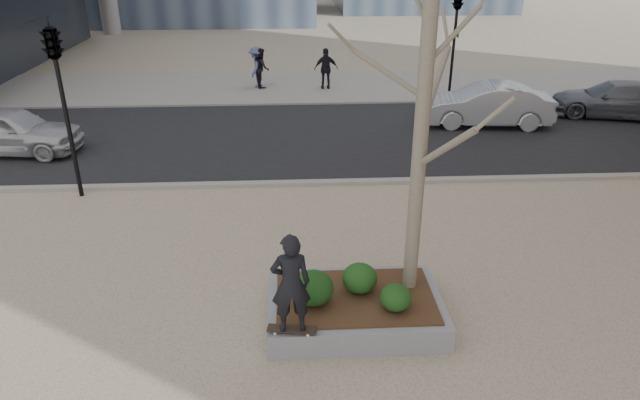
{
  "coord_description": "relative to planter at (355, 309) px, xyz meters",
  "views": [
    {
      "loc": [
        -0.05,
        -8.16,
        6.15
      ],
      "look_at": [
        0.5,
        2.0,
        1.4
      ],
      "focal_mm": 32.0,
      "sensor_mm": 36.0,
      "label": 1
    }
  ],
  "objects": [
    {
      "name": "ground",
      "position": [
        -1.0,
        0.0,
        -0.23
      ],
      "size": [
        120.0,
        120.0,
        0.0
      ],
      "primitive_type": "plane",
      "color": "tan",
      "rests_on": "ground"
    },
    {
      "name": "street",
      "position": [
        -1.0,
        10.0,
        -0.21
      ],
      "size": [
        60.0,
        8.0,
        0.02
      ],
      "primitive_type": "cube",
      "color": "black",
      "rests_on": "ground"
    },
    {
      "name": "far_sidewalk",
      "position": [
        -1.0,
        17.0,
        -0.21
      ],
      "size": [
        60.0,
        6.0,
        0.02
      ],
      "primitive_type": "cube",
      "color": "gray",
      "rests_on": "ground"
    },
    {
      "name": "planter",
      "position": [
        0.0,
        0.0,
        0.0
      ],
      "size": [
        3.0,
        2.0,
        0.45
      ],
      "primitive_type": "cube",
      "color": "gray",
      "rests_on": "ground"
    },
    {
      "name": "planter_mulch",
      "position": [
        0.0,
        0.0,
        0.25
      ],
      "size": [
        2.7,
        1.7,
        0.04
      ],
      "primitive_type": "cube",
      "color": "#382314",
      "rests_on": "planter"
    },
    {
      "name": "sycamore_tree",
      "position": [
        1.0,
        0.3,
        3.56
      ],
      "size": [
        2.8,
        2.8,
        6.6
      ],
      "primitive_type": null,
      "color": "gray",
      "rests_on": "planter_mulch"
    },
    {
      "name": "shrub_left",
      "position": [
        -0.74,
        -0.15,
        0.56
      ],
      "size": [
        0.7,
        0.7,
        0.59
      ],
      "primitive_type": "ellipsoid",
      "color": "#193B13",
      "rests_on": "planter_mulch"
    },
    {
      "name": "shrub_middle",
      "position": [
        0.09,
        0.16,
        0.52
      ],
      "size": [
        0.61,
        0.61,
        0.52
      ],
      "primitive_type": "ellipsoid",
      "color": "#183D13",
      "rests_on": "planter_mulch"
    },
    {
      "name": "shrub_right",
      "position": [
        0.62,
        -0.4,
        0.49
      ],
      "size": [
        0.53,
        0.53,
        0.45
      ],
      "primitive_type": "ellipsoid",
      "color": "black",
      "rests_on": "planter_mulch"
    },
    {
      "name": "skateboard",
      "position": [
        -1.1,
        -0.88,
        0.26
      ],
      "size": [
        0.8,
        0.3,
        0.08
      ],
      "primitive_type": null,
      "rotation": [
        0.0,
        0.0,
        -0.14
      ],
      "color": "black",
      "rests_on": "planter"
    },
    {
      "name": "skateboarder",
      "position": [
        -1.1,
        -0.88,
        1.14
      ],
      "size": [
        0.64,
        0.44,
        1.68
      ],
      "primitive_type": "imported",
      "rotation": [
        0.0,
        0.0,
        3.21
      ],
      "color": "black",
      "rests_on": "skateboard"
    },
    {
      "name": "police_car",
      "position": [
        -9.57,
        8.91,
        0.51
      ],
      "size": [
        4.34,
        2.13,
        1.42
      ],
      "primitive_type": "imported",
      "rotation": [
        0.0,
        0.0,
        1.46
      ],
      "color": "#BDBCC1",
      "rests_on": "street"
    },
    {
      "name": "car_silver",
      "position": [
        5.81,
        10.91,
        0.53
      ],
      "size": [
        4.57,
        2.01,
        1.46
      ],
      "primitive_type": "imported",
      "rotation": [
        0.0,
        0.0,
        4.61
      ],
      "color": "#A1A4A9",
      "rests_on": "street"
    },
    {
      "name": "car_third",
      "position": [
        10.84,
        11.7,
        0.44
      ],
      "size": [
        4.79,
        2.98,
        1.3
      ],
      "primitive_type": "imported",
      "rotation": [
        0.0,
        0.0,
        4.43
      ],
      "color": "#555861",
      "rests_on": "street"
    },
    {
      "name": "pedestrian_a",
      "position": [
        -2.26,
        16.87,
        0.64
      ],
      "size": [
        0.81,
        0.95,
        1.69
      ],
      "primitive_type": "imported",
      "rotation": [
        0.0,
        0.0,
        1.81
      ],
      "color": "black",
      "rests_on": "far_sidewalk"
    },
    {
      "name": "pedestrian_b",
      "position": [
        -2.48,
        16.89,
        0.67
      ],
      "size": [
        0.83,
        1.22,
        1.74
      ],
      "primitive_type": "imported",
      "rotation": [
        0.0,
        0.0,
        4.54
      ],
      "color": "#474F80",
      "rests_on": "far_sidewalk"
    },
    {
      "name": "pedestrian_c",
      "position": [
        0.55,
        16.44,
        0.67
      ],
      "size": [
        1.04,
        0.47,
        1.73
      ],
      "primitive_type": "imported",
      "rotation": [
        0.0,
        0.0,
        3.19
      ],
      "color": "black",
      "rests_on": "far_sidewalk"
    },
    {
      "name": "traffic_light_near",
      "position": [
        -6.5,
        5.6,
        2.02
      ],
      "size": [
        0.6,
        2.48,
        4.5
      ],
      "primitive_type": null,
      "color": "black",
      "rests_on": "ground"
    },
    {
      "name": "traffic_light_far",
      "position": [
        5.5,
        14.6,
        2.02
      ],
      "size": [
        0.6,
        2.48,
        4.5
      ],
      "primitive_type": null,
      "color": "black",
      "rests_on": "ground"
    }
  ]
}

